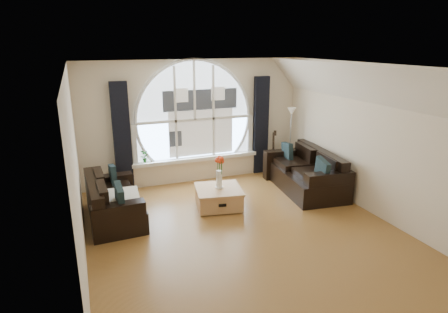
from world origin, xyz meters
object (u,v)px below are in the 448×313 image
sofa_right (305,172)px  coffee_chest (219,196)px  floor_lamp (290,141)px  guitar (272,151)px  vase_flowers (219,169)px  sofa_left (114,198)px  potted_plant (144,156)px

sofa_right → coffee_chest: (-2.00, -0.15, -0.19)m
floor_lamp → guitar: bearing=144.3°
vase_flowers → guitar: vase_flowers is taller
sofa_left → potted_plant: (0.79, 1.41, 0.30)m
sofa_right → guitar: bearing=100.6°
sofa_left → floor_lamp: size_ratio=1.06×
guitar → potted_plant: bearing=-160.1°
sofa_left → guitar: size_ratio=1.60×
guitar → sofa_left: bearing=-139.1°
sofa_left → floor_lamp: (4.16, 1.03, 0.40)m
sofa_right → coffee_chest: bearing=-169.1°
sofa_left → coffee_chest: (1.91, -0.18, -0.19)m
sofa_left → vase_flowers: 1.97m
guitar → potted_plant: 3.04m
sofa_left → vase_flowers: bearing=-7.2°
sofa_left → floor_lamp: 4.30m
sofa_right → floor_lamp: bearing=83.5°
floor_lamp → potted_plant: bearing=173.6°
sofa_left → sofa_right: bearing=-2.7°
guitar → vase_flowers: bearing=-120.3°
sofa_right → sofa_left: bearing=-173.8°
sofa_left → potted_plant: 1.64m
floor_lamp → sofa_left: bearing=-166.1°
vase_flowers → potted_plant: (-1.13, 1.57, -0.07)m
guitar → potted_plant: guitar is taller
coffee_chest → floor_lamp: 2.62m
sofa_right → vase_flowers: 2.02m
coffee_chest → potted_plant: size_ratio=2.84×
sofa_right → floor_lamp: 1.16m
coffee_chest → sofa_left: bearing=-174.9°
vase_flowers → coffee_chest: bearing=-146.0°
sofa_left → potted_plant: bearing=58.3°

